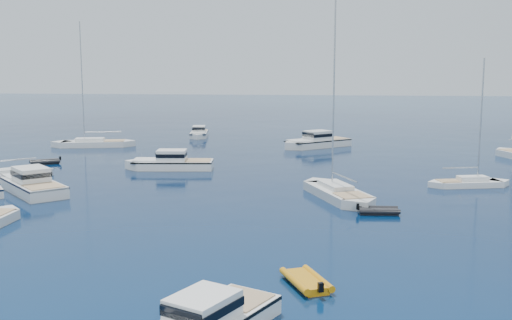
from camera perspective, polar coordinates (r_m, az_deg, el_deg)
The scene contains 12 objects.
ground at distance 31.01m, azimuth -8.38°, elevation -11.64°, with size 400.00×400.00×0.00m, color navy.
motor_cruiser_centre at distance 65.06m, azimuth -7.99°, elevation -0.84°, with size 3.04×9.92×2.60m, color white, non-canonical shape.
motor_cruiser_far_l at distance 56.31m, azimuth -20.16°, elevation -2.80°, with size 3.25×10.61×2.78m, color silver, non-canonical shape.
motor_cruiser_distant at distance 82.09m, azimuth 5.61°, elevation 1.19°, with size 3.28×10.73×2.82m, color silver, non-canonical shape.
motor_cruiser_horizon at distance 94.09m, azimuth -5.32°, elevation 2.16°, with size 2.49×8.15×2.14m, color white, non-canonical shape.
sailboat_mid_r at distance 51.00m, azimuth 7.58°, elevation -3.49°, with size 2.95×11.35×16.68m, color silver, non-canonical shape.
sailboat_mid_l at distance 62.65m, azimuth -22.58°, elevation -1.80°, with size 2.71×10.44×15.35m, color silver, non-canonical shape.
sailboat_centre at distance 58.46m, azimuth 19.17°, elevation -2.33°, with size 2.10×8.07×11.87m, color white, non-canonical shape.
sailboat_far_l at distance 85.16m, azimuth -14.86°, elevation 1.21°, with size 3.03×11.64×17.11m, color white, non-canonical shape.
tender_yellow at distance 31.08m, azimuth 4.69°, elevation -11.53°, with size 1.94×3.51×0.95m, color orange, non-canonical shape.
tender_grey_near at distance 46.10m, azimuth 11.34°, elevation -4.91°, with size 1.75×3.09×0.95m, color black, non-canonical shape.
tender_grey_far at distance 71.72m, azimuth -19.04°, elevation -0.35°, with size 1.84×3.30×0.95m, color black, non-canonical shape.
Camera 1 is at (7.68, -28.05, 10.76)m, focal length 43.02 mm.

